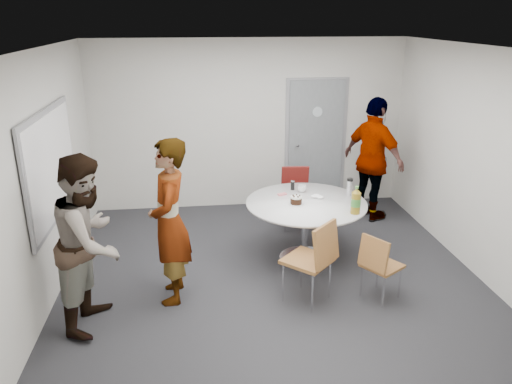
{
  "coord_description": "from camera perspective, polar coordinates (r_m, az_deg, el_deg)",
  "views": [
    {
      "loc": [
        -0.86,
        -5.34,
        3.04
      ],
      "look_at": [
        -0.17,
        0.25,
        1.02
      ],
      "focal_mm": 35.0,
      "sensor_mm": 36.0,
      "label": 1
    }
  ],
  "objects": [
    {
      "name": "floor",
      "position": [
        6.2,
        1.84,
        -9.61
      ],
      "size": [
        5.0,
        5.0,
        0.0
      ],
      "primitive_type": "plane",
      "color": "black",
      "rests_on": "ground"
    },
    {
      "name": "ceiling",
      "position": [
        5.42,
        2.16,
        16.13
      ],
      "size": [
        5.0,
        5.0,
        0.0
      ],
      "primitive_type": "plane",
      "rotation": [
        3.14,
        0.0,
        0.0
      ],
      "color": "silver",
      "rests_on": "wall_back"
    },
    {
      "name": "wall_back",
      "position": [
        8.07,
        -0.8,
        7.65
      ],
      "size": [
        5.0,
        0.0,
        5.0
      ],
      "primitive_type": "plane",
      "rotation": [
        1.57,
        0.0,
        0.0
      ],
      "color": "beige",
      "rests_on": "floor"
    },
    {
      "name": "wall_left",
      "position": [
        5.84,
        -23.06,
        1.29
      ],
      "size": [
        0.0,
        5.0,
        5.0
      ],
      "primitive_type": "plane",
      "rotation": [
        1.57,
        0.0,
        1.57
      ],
      "color": "beige",
      "rests_on": "floor"
    },
    {
      "name": "wall_right",
      "position": [
        6.53,
        24.23,
        2.98
      ],
      "size": [
        0.0,
        5.0,
        5.0
      ],
      "primitive_type": "plane",
      "rotation": [
        1.57,
        0.0,
        -1.57
      ],
      "color": "beige",
      "rests_on": "floor"
    },
    {
      "name": "wall_front",
      "position": [
        3.42,
        8.62,
        -10.17
      ],
      "size": [
        5.0,
        0.0,
        5.0
      ],
      "primitive_type": "plane",
      "rotation": [
        -1.57,
        0.0,
        0.0
      ],
      "color": "beige",
      "rests_on": "floor"
    },
    {
      "name": "door",
      "position": [
        8.31,
        6.81,
        5.58
      ],
      "size": [
        1.02,
        0.17,
        2.12
      ],
      "color": "slate",
      "rests_on": "wall_back"
    },
    {
      "name": "whiteboard",
      "position": [
        5.98,
        -22.34,
        2.82
      ],
      "size": [
        0.04,
        1.9,
        1.25
      ],
      "color": "gray",
      "rests_on": "wall_left"
    },
    {
      "name": "table",
      "position": [
        6.36,
        6.06,
        -2.06
      ],
      "size": [
        1.53,
        1.53,
        1.14
      ],
      "color": "white",
      "rests_on": "floor"
    },
    {
      "name": "chair_near_left",
      "position": [
        5.44,
        6.82,
        -7.11
      ],
      "size": [
        0.67,
        0.67,
        0.97
      ],
      "rotation": [
        0.0,
        0.0,
        0.8
      ],
      "color": "brown",
      "rests_on": "floor"
    },
    {
      "name": "chair_near_right",
      "position": [
        5.68,
        13.81,
        -7.76
      ],
      "size": [
        0.54,
        0.53,
        0.78
      ],
      "rotation": [
        0.0,
        0.0,
        -0.99
      ],
      "color": "brown",
      "rests_on": "floor"
    },
    {
      "name": "chair_far",
      "position": [
        7.45,
        4.54,
        0.13
      ],
      "size": [
        0.46,
        0.5,
        0.9
      ],
      "rotation": [
        0.0,
        0.0,
        3.06
      ],
      "color": "maroon",
      "rests_on": "floor"
    },
    {
      "name": "person_main",
      "position": [
        5.46,
        -9.83,
        -3.4
      ],
      "size": [
        0.45,
        0.68,
        1.84
      ],
      "primitive_type": "imported",
      "rotation": [
        0.0,
        0.0,
        -1.58
      ],
      "color": "#A5C6EA",
      "rests_on": "floor"
    },
    {
      "name": "person_left",
      "position": [
        5.24,
        -18.5,
        -5.42
      ],
      "size": [
        0.84,
        0.99,
        1.8
      ],
      "primitive_type": "imported",
      "rotation": [
        0.0,
        0.0,
        1.38
      ],
      "color": "white",
      "rests_on": "floor"
    },
    {
      "name": "person_right",
      "position": [
        7.77,
        13.26,
        3.58
      ],
      "size": [
        0.94,
        1.2,
        1.9
      ],
      "primitive_type": "imported",
      "rotation": [
        0.0,
        0.0,
        2.08
      ],
      "color": "black",
      "rests_on": "floor"
    }
  ]
}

